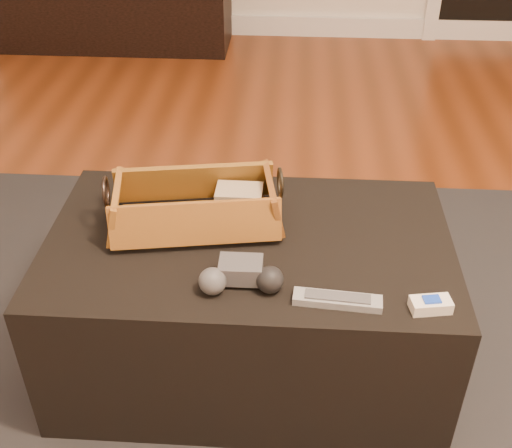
# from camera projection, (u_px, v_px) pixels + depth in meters

# --- Properties ---
(floor) EXTENTS (5.00, 5.50, 0.01)m
(floor) POSITION_uv_depth(u_px,v_px,m) (274.00, 359.00, 1.84)
(floor) COLOR brown
(floor) RESTS_ON ground
(baseboard) EXTENTS (5.00, 0.04, 0.12)m
(baseboard) POSITION_uv_depth(u_px,v_px,m) (292.00, 26.00, 4.02)
(baseboard) COLOR white
(baseboard) RESTS_ON floor
(media_cabinet) EXTENTS (1.35, 0.45, 0.53)m
(media_cabinet) POSITION_uv_depth(u_px,v_px,m) (114.00, 0.00, 3.78)
(media_cabinet) COLOR black
(media_cabinet) RESTS_ON floor
(area_rug) EXTENTS (2.60, 2.00, 0.01)m
(area_rug) POSITION_uv_depth(u_px,v_px,m) (248.00, 372.00, 1.78)
(area_rug) COLOR black
(area_rug) RESTS_ON floor
(ottoman) EXTENTS (1.00, 0.60, 0.42)m
(ottoman) POSITION_uv_depth(u_px,v_px,m) (249.00, 302.00, 1.70)
(ottoman) COLOR black
(ottoman) RESTS_ON area_rug
(tv_remote) EXTENTS (0.23, 0.11, 0.02)m
(tv_remote) POSITION_uv_depth(u_px,v_px,m) (187.00, 220.00, 1.60)
(tv_remote) COLOR black
(tv_remote) RESTS_ON wicker_basket
(cloth_bundle) EXTENTS (0.12, 0.08, 0.06)m
(cloth_bundle) POSITION_uv_depth(u_px,v_px,m) (239.00, 200.00, 1.63)
(cloth_bundle) COLOR tan
(cloth_bundle) RESTS_ON wicker_basket
(wicker_basket) EXTENTS (0.46, 0.29, 0.15)m
(wicker_basket) POSITION_uv_depth(u_px,v_px,m) (195.00, 208.00, 1.60)
(wicker_basket) COLOR olive
(wicker_basket) RESTS_ON ottoman
(game_controller) EXTENTS (0.19, 0.11, 0.06)m
(game_controller) POSITION_uv_depth(u_px,v_px,m) (241.00, 276.00, 1.41)
(game_controller) COLOR #424145
(game_controller) RESTS_ON ottoman
(silver_remote) EXTENTS (0.19, 0.06, 0.02)m
(silver_remote) POSITION_uv_depth(u_px,v_px,m) (337.00, 300.00, 1.38)
(silver_remote) COLOR #989B9F
(silver_remote) RESTS_ON ottoman
(cream_gadget) EXTENTS (0.09, 0.06, 0.03)m
(cream_gadget) POSITION_uv_depth(u_px,v_px,m) (431.00, 305.00, 1.36)
(cream_gadget) COLOR white
(cream_gadget) RESTS_ON ottoman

